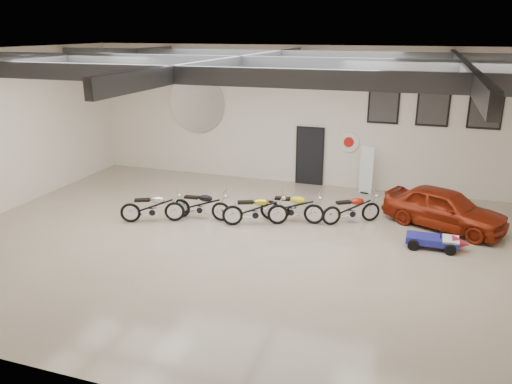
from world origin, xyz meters
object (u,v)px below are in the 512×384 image
(go_kart, at_px, (438,238))
(banner_stand, at_px, (367,169))
(motorcycle_silver, at_px, (152,206))
(motorcycle_gold, at_px, (255,209))
(motorcycle_yellow, at_px, (292,206))
(motorcycle_red, at_px, (352,208))
(motorcycle_black, at_px, (201,204))
(vintage_car, at_px, (444,208))

(go_kart, bearing_deg, banner_stand, 120.40)
(motorcycle_silver, bearing_deg, motorcycle_gold, -9.32)
(banner_stand, distance_m, motorcycle_silver, 7.49)
(motorcycle_yellow, relative_size, motorcycle_red, 1.05)
(banner_stand, bearing_deg, motorcycle_black, -122.65)
(motorcycle_red, bearing_deg, go_kart, -57.99)
(banner_stand, height_order, motorcycle_gold, banner_stand)
(motorcycle_black, relative_size, vintage_car, 0.53)
(motorcycle_gold, relative_size, go_kart, 1.18)
(go_kart, bearing_deg, motorcycle_yellow, 171.71)
(motorcycle_gold, distance_m, go_kart, 5.10)
(motorcycle_gold, distance_m, motorcycle_yellow, 1.12)
(motorcycle_gold, bearing_deg, vintage_car, -5.75)
(banner_stand, distance_m, vintage_car, 3.58)
(motorcycle_gold, xyz_separation_m, vintage_car, (5.26, 1.56, 0.09))
(motorcycle_gold, height_order, motorcycle_yellow, same)
(motorcycle_red, bearing_deg, motorcycle_yellow, 161.90)
(motorcycle_silver, distance_m, go_kart, 8.12)
(go_kart, bearing_deg, motorcycle_silver, -174.59)
(motorcycle_silver, xyz_separation_m, go_kart, (8.09, 0.67, -0.19))
(banner_stand, xyz_separation_m, go_kart, (2.37, -4.15, -0.58))
(motorcycle_black, relative_size, motorcycle_yellow, 0.96)
(motorcycle_red, height_order, go_kart, motorcycle_red)
(motorcycle_black, xyz_separation_m, motorcycle_yellow, (2.68, 0.66, 0.02))
(motorcycle_gold, bearing_deg, motorcycle_yellow, 8.88)
(motorcycle_gold, bearing_deg, motorcycle_black, 160.46)
(motorcycle_black, distance_m, motorcycle_yellow, 2.76)
(motorcycle_red, bearing_deg, motorcycle_black, 161.12)
(motorcycle_gold, bearing_deg, banner_stand, 33.96)
(banner_stand, xyz_separation_m, motorcycle_yellow, (-1.76, -3.50, -0.38))
(motorcycle_black, bearing_deg, motorcycle_gold, -2.20)
(banner_stand, relative_size, motorcycle_silver, 0.94)
(motorcycle_yellow, relative_size, go_kart, 1.18)
(motorcycle_silver, height_order, motorcycle_black, motorcycle_silver)
(banner_stand, relative_size, go_kart, 1.08)
(motorcycle_silver, distance_m, motorcycle_yellow, 4.17)
(motorcycle_gold, bearing_deg, motorcycle_red, -0.92)
(motorcycle_yellow, bearing_deg, motorcycle_silver, -165.00)
(motorcycle_black, xyz_separation_m, go_kart, (6.81, 0.01, -0.18))
(banner_stand, relative_size, motorcycle_black, 0.95)
(banner_stand, xyz_separation_m, motorcycle_silver, (-5.72, -4.82, -0.39))
(banner_stand, relative_size, motorcycle_yellow, 0.91)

